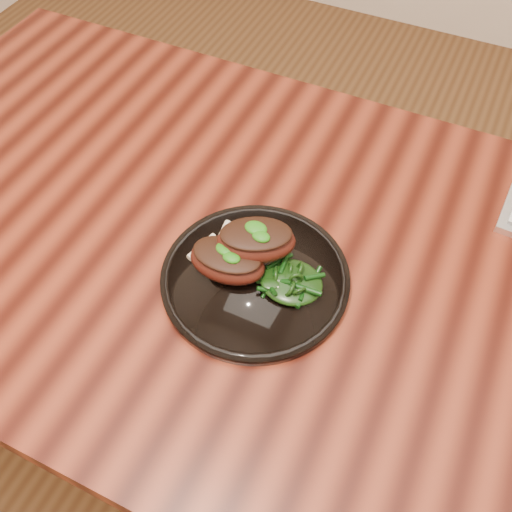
{
  "coord_description": "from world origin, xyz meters",
  "views": [
    {
      "loc": [
        0.15,
        -0.48,
        1.42
      ],
      "look_at": [
        -0.06,
        -0.04,
        0.78
      ],
      "focal_mm": 40.0,
      "sensor_mm": 36.0,
      "label": 1
    }
  ],
  "objects_px": {
    "desk": "(301,292)",
    "greens_heap": "(291,280)",
    "plate": "(255,278)",
    "lamb_chop_front": "(227,260)"
  },
  "relations": [
    {
      "from": "plate",
      "to": "lamb_chop_front",
      "type": "relative_size",
      "value": 2.28
    },
    {
      "from": "desk",
      "to": "greens_heap",
      "type": "distance_m",
      "value": 0.13
    },
    {
      "from": "desk",
      "to": "greens_heap",
      "type": "xyz_separation_m",
      "value": [
        0.0,
        -0.06,
        0.11
      ]
    },
    {
      "from": "plate",
      "to": "greens_heap",
      "type": "xyz_separation_m",
      "value": [
        0.05,
        0.0,
        0.02
      ]
    },
    {
      "from": "desk",
      "to": "greens_heap",
      "type": "height_order",
      "value": "greens_heap"
    },
    {
      "from": "lamb_chop_front",
      "to": "desk",
      "type": "bearing_deg",
      "value": 39.43
    },
    {
      "from": "greens_heap",
      "to": "desk",
      "type": "bearing_deg",
      "value": 92.73
    },
    {
      "from": "lamb_chop_front",
      "to": "greens_heap",
      "type": "xyz_separation_m",
      "value": [
        0.09,
        0.01,
        -0.01
      ]
    },
    {
      "from": "plate",
      "to": "lamb_chop_front",
      "type": "xyz_separation_m",
      "value": [
        -0.04,
        -0.01,
        0.03
      ]
    },
    {
      "from": "lamb_chop_front",
      "to": "greens_heap",
      "type": "height_order",
      "value": "lamb_chop_front"
    }
  ]
}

